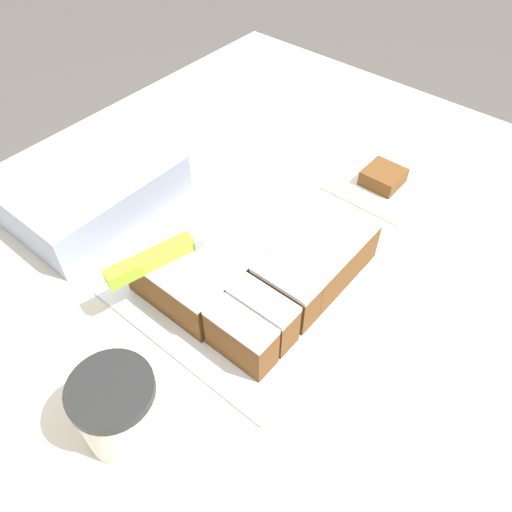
# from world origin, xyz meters

# --- Properties ---
(ground_plane) EXTENTS (8.00, 8.00, 0.00)m
(ground_plane) POSITION_xyz_m (0.00, 0.00, 0.00)
(ground_plane) COLOR #4C4742
(countertop) EXTENTS (1.40, 1.10, 0.91)m
(countertop) POSITION_xyz_m (0.00, 0.00, 0.46)
(countertop) COLOR beige
(countertop) RESTS_ON ground_plane
(cake_board) EXTENTS (0.37, 0.33, 0.01)m
(cake_board) POSITION_xyz_m (0.03, -0.02, 0.92)
(cake_board) COLOR silver
(cake_board) RESTS_ON countertop
(cake) EXTENTS (0.29, 0.25, 0.07)m
(cake) POSITION_xyz_m (0.03, -0.01, 0.96)
(cake) COLOR brown
(cake) RESTS_ON cake_board
(knife) EXTENTS (0.30, 0.10, 0.02)m
(knife) POSITION_xyz_m (-0.07, 0.05, 1.00)
(knife) COLOR silver
(knife) RESTS_ON cake
(coffee_cup) EXTENTS (0.10, 0.10, 0.10)m
(coffee_cup) POSITION_xyz_m (-0.26, -0.05, 0.97)
(coffee_cup) COLOR beige
(coffee_cup) RESTS_ON countertop
(paper_napkin) EXTENTS (0.16, 0.16, 0.01)m
(paper_napkin) POSITION_xyz_m (0.34, -0.06, 0.92)
(paper_napkin) COLOR white
(paper_napkin) RESTS_ON countertop
(brownie) EXTENTS (0.07, 0.07, 0.03)m
(brownie) POSITION_xyz_m (0.34, -0.06, 0.93)
(brownie) COLOR brown
(brownie) RESTS_ON paper_napkin
(storage_box) EXTENTS (0.27, 0.20, 0.08)m
(storage_box) POSITION_xyz_m (-0.03, 0.30, 0.95)
(storage_box) COLOR #8C99B2
(storage_box) RESTS_ON countertop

